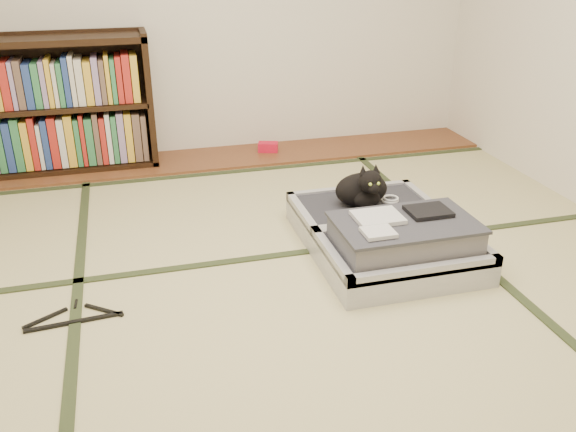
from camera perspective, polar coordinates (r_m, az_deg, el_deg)
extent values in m
plane|color=#C8BE85|center=(2.89, 0.87, -7.43)|extent=(4.50, 4.50, 0.00)
cube|color=brown|center=(4.66, -5.95, 5.46)|extent=(4.00, 0.50, 0.02)
cube|color=red|center=(4.74, -1.88, 6.48)|extent=(0.17, 0.13, 0.07)
cube|color=#2D381E|center=(2.82, -19.33, -9.79)|extent=(0.05, 4.50, 0.01)
cube|color=#2D381E|center=(3.27, 18.00, -4.56)|extent=(0.05, 4.50, 0.01)
cube|color=#2D381E|center=(3.22, -1.09, -3.71)|extent=(4.00, 0.05, 0.01)
cube|color=#2D381E|center=(4.38, -5.28, 4.14)|extent=(4.00, 0.05, 0.01)
cube|color=black|center=(4.55, -12.87, 10.54)|extent=(0.04, 0.34, 0.97)
cube|color=black|center=(4.70, -21.27, 4.30)|extent=(1.50, 0.34, 0.04)
cube|color=black|center=(4.50, -23.03, 14.83)|extent=(1.50, 0.34, 0.04)
cube|color=black|center=(4.58, -22.12, 9.42)|extent=(1.44, 0.34, 0.03)
cube|color=black|center=(4.74, -21.95, 9.93)|extent=(1.50, 0.02, 0.97)
cube|color=gray|center=(4.62, -21.71, 6.76)|extent=(1.35, 0.24, 0.41)
cube|color=gray|center=(4.52, -22.53, 11.67)|extent=(1.35, 0.24, 0.37)
cube|color=#B1B2B7|center=(3.10, 10.64, -4.08)|extent=(0.78, 0.52, 0.14)
cube|color=#2D2E34|center=(3.08, 10.69, -3.51)|extent=(0.70, 0.44, 0.10)
cube|color=#B1B2B7|center=(2.88, 12.76, -5.01)|extent=(0.78, 0.04, 0.05)
cube|color=#B1B2B7|center=(3.26, 8.97, -1.02)|extent=(0.78, 0.04, 0.05)
cube|color=#B1B2B7|center=(2.93, 4.20, -3.81)|extent=(0.04, 0.52, 0.05)
cube|color=#B1B2B7|center=(3.23, 16.68, -2.02)|extent=(0.04, 0.52, 0.05)
cube|color=#B1B2B7|center=(3.52, 7.08, -0.17)|extent=(0.78, 0.52, 0.14)
cube|color=#2D2E34|center=(3.51, 7.11, 0.36)|extent=(0.70, 0.44, 0.10)
cube|color=#B1B2B7|center=(3.29, 8.69, -0.71)|extent=(0.78, 0.04, 0.05)
cube|color=#B1B2B7|center=(3.69, 5.77, 2.37)|extent=(0.78, 0.04, 0.05)
cube|color=#B1B2B7|center=(3.38, 1.32, 0.26)|extent=(0.04, 0.52, 0.05)
cube|color=#B1B2B7|center=(3.64, 12.55, 1.52)|extent=(0.04, 0.52, 0.05)
cylinder|color=black|center=(3.27, 8.83, -0.78)|extent=(0.70, 0.02, 0.02)
cube|color=gray|center=(3.04, 10.83, -1.93)|extent=(0.67, 0.41, 0.14)
cube|color=#36353D|center=(3.01, 10.95, -0.60)|extent=(0.69, 0.43, 0.02)
cube|color=silver|center=(2.99, 8.40, -0.10)|extent=(0.23, 0.19, 0.02)
cube|color=black|center=(3.10, 13.00, 0.45)|extent=(0.21, 0.17, 0.02)
cube|color=silver|center=(2.84, 8.46, -1.52)|extent=(0.15, 0.12, 0.02)
cube|color=white|center=(2.81, 8.55, -6.95)|extent=(0.06, 0.01, 0.04)
cube|color=white|center=(2.87, 10.85, -6.79)|extent=(0.05, 0.01, 0.04)
cube|color=orange|center=(3.03, 17.14, -5.44)|extent=(0.05, 0.01, 0.04)
cube|color=#197F33|center=(2.98, 15.99, -5.32)|extent=(0.04, 0.01, 0.03)
ellipsoid|color=black|center=(3.45, 6.87, 2.48)|extent=(0.30, 0.20, 0.19)
ellipsoid|color=black|center=(3.38, 7.40, 1.60)|extent=(0.15, 0.11, 0.11)
ellipsoid|color=black|center=(3.31, 7.71, 3.22)|extent=(0.13, 0.12, 0.12)
sphere|color=black|center=(3.28, 8.03, 2.55)|extent=(0.06, 0.06, 0.06)
cone|color=black|center=(3.29, 7.03, 4.30)|extent=(0.05, 0.06, 0.06)
cone|color=black|center=(3.32, 8.23, 4.40)|extent=(0.05, 0.06, 0.06)
sphere|color=#A5BF33|center=(3.25, 7.71, 2.95)|extent=(0.02, 0.02, 0.02)
sphere|color=#A5BF33|center=(3.27, 8.45, 3.03)|extent=(0.02, 0.02, 0.02)
cylinder|color=black|center=(3.59, 7.82, 2.19)|extent=(0.18, 0.11, 0.03)
torus|color=white|center=(3.56, 9.47, 1.50)|extent=(0.11, 0.11, 0.01)
torus|color=white|center=(3.55, 9.59, 1.66)|extent=(0.09, 0.09, 0.01)
cube|color=black|center=(2.85, -19.37, -9.34)|extent=(0.42, 0.06, 0.01)
cube|color=black|center=(2.92, -21.77, -8.89)|extent=(0.18, 0.12, 0.01)
cube|color=black|center=(2.89, -16.84, -8.42)|extent=(0.17, 0.14, 0.01)
cylinder|color=black|center=(2.97, -19.25, -7.80)|extent=(0.02, 0.07, 0.01)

